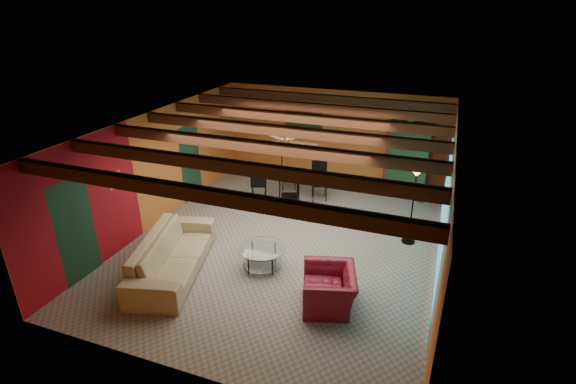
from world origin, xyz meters
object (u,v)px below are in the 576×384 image
at_px(armchair, 329,288).
at_px(floor_lamp, 413,206).
at_px(coffee_table, 262,258).
at_px(potted_plant, 413,117).
at_px(vase, 289,159).
at_px(armoire, 408,160).
at_px(dining_table, 289,181).
at_px(sofa, 173,254).

height_order(armchair, floor_lamp, floor_lamp).
relative_size(coffee_table, potted_plant, 2.11).
bearing_deg(floor_lamp, armchair, -111.95).
distance_m(floor_lamp, vase, 3.52).
height_order(armoire, vase, armoire).
bearing_deg(dining_table, armchair, -60.89).
bearing_deg(armchair, sofa, -105.86).
xyz_separation_m(coffee_table, floor_lamp, (2.67, 2.09, 0.67)).
height_order(sofa, floor_lamp, floor_lamp).
bearing_deg(potted_plant, dining_table, -152.07).
distance_m(coffee_table, floor_lamp, 3.46).
bearing_deg(dining_table, floor_lamp, -20.05).
bearing_deg(armchair, vase, -168.04).
xyz_separation_m(sofa, dining_table, (0.99, 4.01, 0.14)).
relative_size(potted_plant, vase, 2.17).
relative_size(sofa, coffee_table, 2.85).
bearing_deg(dining_table, vase, 180.00).
bearing_deg(vase, dining_table, 0.00).
distance_m(armoire, vase, 3.28).
bearing_deg(armchair, potted_plant, 155.59).
bearing_deg(sofa, floor_lamp, -72.02).
height_order(sofa, potted_plant, potted_plant).
bearing_deg(floor_lamp, sofa, -146.75).
xyz_separation_m(armoire, floor_lamp, (0.41, -2.74, -0.07)).
distance_m(sofa, dining_table, 4.13).
bearing_deg(armchair, armoire, 155.59).
distance_m(dining_table, vase, 0.64).
bearing_deg(sofa, dining_table, -29.09).
xyz_separation_m(floor_lamp, potted_plant, (-0.41, 2.74, 1.28)).
bearing_deg(armoire, vase, -129.99).
bearing_deg(potted_plant, armchair, -97.27).
xyz_separation_m(armchair, coffee_table, (-1.57, 0.65, -0.10)).
relative_size(dining_table, potted_plant, 4.61).
bearing_deg(armoire, floor_lamp, -59.49).
xyz_separation_m(armchair, vase, (-2.19, 3.94, 0.84)).
bearing_deg(coffee_table, vase, 100.71).
height_order(armchair, coffee_table, armchair).
relative_size(sofa, armoire, 1.37).
height_order(sofa, coffee_table, sofa).
bearing_deg(vase, armoire, 27.93).
xyz_separation_m(coffee_table, potted_plant, (2.27, 4.83, 1.95)).
relative_size(coffee_table, floor_lamp, 0.52).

